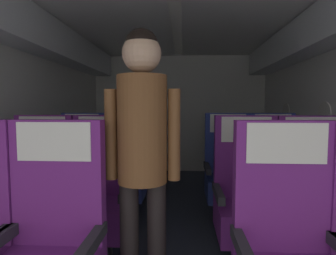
{
  "coord_description": "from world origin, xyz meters",
  "views": [
    {
      "loc": [
        0.08,
        0.28,
        1.2
      ],
      "look_at": [
        -0.06,
        2.9,
        1.0
      ],
      "focal_mm": 29.01,
      "sensor_mm": 36.0,
      "label": 1
    }
  ],
  "objects_px": {
    "seat_b_left_aisle": "(100,198)",
    "seat_c_right_window": "(228,174)",
    "seat_a_left_aisle": "(48,253)",
    "seat_c_left_window": "(80,172)",
    "seat_b_right_aisle": "(313,202)",
    "seat_b_right_window": "(247,201)",
    "seat_c_left_aisle": "(124,172)",
    "seat_b_left_window": "(39,197)",
    "flight_attendant": "(142,141)",
    "seat_c_right_aisle": "(274,175)"
  },
  "relations": [
    {
      "from": "seat_a_left_aisle",
      "to": "seat_c_right_window",
      "type": "height_order",
      "value": "same"
    },
    {
      "from": "seat_c_left_window",
      "to": "seat_c_right_window",
      "type": "height_order",
      "value": "same"
    },
    {
      "from": "seat_b_right_aisle",
      "to": "seat_c_left_window",
      "type": "bearing_deg",
      "value": 158.42
    },
    {
      "from": "seat_a_left_aisle",
      "to": "seat_b_right_window",
      "type": "xyz_separation_m",
      "value": [
        1.16,
        0.82,
        0.0
      ]
    },
    {
      "from": "seat_b_left_window",
      "to": "seat_b_right_window",
      "type": "bearing_deg",
      "value": 0.34
    },
    {
      "from": "seat_b_left_aisle",
      "to": "seat_c_left_window",
      "type": "distance_m",
      "value": 0.96
    },
    {
      "from": "seat_b_left_aisle",
      "to": "seat_b_right_aisle",
      "type": "xyz_separation_m",
      "value": [
        1.65,
        -0.01,
        0.0
      ]
    },
    {
      "from": "seat_c_left_aisle",
      "to": "seat_c_right_window",
      "type": "xyz_separation_m",
      "value": [
        1.14,
        -0.01,
        0.0
      ]
    },
    {
      "from": "seat_b_left_aisle",
      "to": "seat_b_right_window",
      "type": "height_order",
      "value": "same"
    },
    {
      "from": "seat_b_left_window",
      "to": "seat_c_right_aisle",
      "type": "xyz_separation_m",
      "value": [
        2.12,
        0.85,
        0.0
      ]
    },
    {
      "from": "seat_a_left_aisle",
      "to": "seat_c_right_window",
      "type": "relative_size",
      "value": 1.0
    },
    {
      "from": "seat_c_left_window",
      "to": "seat_c_right_window",
      "type": "bearing_deg",
      "value": -0.13
    },
    {
      "from": "seat_a_left_aisle",
      "to": "seat_b_left_window",
      "type": "distance_m",
      "value": 0.95
    },
    {
      "from": "seat_b_left_window",
      "to": "seat_c_left_aisle",
      "type": "relative_size",
      "value": 1.0
    },
    {
      "from": "seat_b_left_window",
      "to": "seat_b_left_aisle",
      "type": "distance_m",
      "value": 0.49
    },
    {
      "from": "seat_b_left_aisle",
      "to": "seat_c_right_window",
      "type": "relative_size",
      "value": 1.0
    },
    {
      "from": "seat_a_left_aisle",
      "to": "seat_b_right_aisle",
      "type": "height_order",
      "value": "same"
    },
    {
      "from": "seat_b_right_aisle",
      "to": "seat_c_right_window",
      "type": "bearing_deg",
      "value": 120.8
    },
    {
      "from": "seat_c_left_window",
      "to": "seat_b_right_aisle",
      "type": "bearing_deg",
      "value": -21.58
    },
    {
      "from": "seat_b_left_aisle",
      "to": "seat_b_right_aisle",
      "type": "bearing_deg",
      "value": -0.34
    },
    {
      "from": "seat_b_left_window",
      "to": "seat_b_right_window",
      "type": "relative_size",
      "value": 1.0
    },
    {
      "from": "seat_a_left_aisle",
      "to": "seat_b_left_aisle",
      "type": "xyz_separation_m",
      "value": [
        0.0,
        0.82,
        0.0
      ]
    },
    {
      "from": "seat_c_left_window",
      "to": "seat_c_right_aisle",
      "type": "xyz_separation_m",
      "value": [
        2.11,
        0.0,
        0.0
      ]
    },
    {
      "from": "seat_b_left_window",
      "to": "seat_b_right_aisle",
      "type": "relative_size",
      "value": 1.0
    },
    {
      "from": "seat_b_right_aisle",
      "to": "seat_c_left_window",
      "type": "relative_size",
      "value": 1.0
    },
    {
      "from": "seat_c_left_aisle",
      "to": "flight_attendant",
      "type": "relative_size",
      "value": 0.69
    },
    {
      "from": "seat_b_left_window",
      "to": "seat_c_left_window",
      "type": "height_order",
      "value": "same"
    },
    {
      "from": "seat_a_left_aisle",
      "to": "seat_b_right_aisle",
      "type": "xyz_separation_m",
      "value": [
        1.65,
        0.81,
        0.0
      ]
    },
    {
      "from": "seat_c_left_aisle",
      "to": "flight_attendant",
      "type": "bearing_deg",
      "value": -73.19
    },
    {
      "from": "seat_b_right_window",
      "to": "flight_attendant",
      "type": "height_order",
      "value": "flight_attendant"
    },
    {
      "from": "seat_a_left_aisle",
      "to": "seat_b_left_window",
      "type": "xyz_separation_m",
      "value": [
        -0.49,
        0.81,
        0.0
      ]
    },
    {
      "from": "seat_c_left_window",
      "to": "seat_a_left_aisle",
      "type": "bearing_deg",
      "value": -73.73
    },
    {
      "from": "seat_c_left_aisle",
      "to": "seat_b_left_aisle",
      "type": "bearing_deg",
      "value": -90.34
    },
    {
      "from": "seat_c_left_aisle",
      "to": "seat_c_right_window",
      "type": "distance_m",
      "value": 1.14
    },
    {
      "from": "seat_a_left_aisle",
      "to": "seat_c_left_window",
      "type": "distance_m",
      "value": 1.72
    },
    {
      "from": "seat_b_left_window",
      "to": "flight_attendant",
      "type": "bearing_deg",
      "value": -30.61
    },
    {
      "from": "seat_c_left_window",
      "to": "flight_attendant",
      "type": "xyz_separation_m",
      "value": [
        0.91,
        -1.39,
        0.53
      ]
    },
    {
      "from": "seat_a_left_aisle",
      "to": "seat_b_left_aisle",
      "type": "bearing_deg",
      "value": 89.86
    },
    {
      "from": "seat_b_left_window",
      "to": "seat_b_right_window",
      "type": "distance_m",
      "value": 1.65
    },
    {
      "from": "seat_a_left_aisle",
      "to": "seat_c_right_window",
      "type": "bearing_deg",
      "value": 55.22
    },
    {
      "from": "seat_c_right_window",
      "to": "seat_c_left_window",
      "type": "bearing_deg",
      "value": 179.87
    },
    {
      "from": "seat_b_right_aisle",
      "to": "seat_b_right_window",
      "type": "relative_size",
      "value": 1.0
    },
    {
      "from": "seat_b_left_window",
      "to": "seat_c_left_aisle",
      "type": "bearing_deg",
      "value": 59.7
    },
    {
      "from": "seat_b_right_window",
      "to": "seat_b_right_aisle",
      "type": "bearing_deg",
      "value": -0.78
    },
    {
      "from": "seat_a_left_aisle",
      "to": "seat_c_left_window",
      "type": "height_order",
      "value": "same"
    },
    {
      "from": "seat_b_left_aisle",
      "to": "seat_b_right_window",
      "type": "xyz_separation_m",
      "value": [
        1.15,
        -0.0,
        0.0
      ]
    },
    {
      "from": "seat_b_left_window",
      "to": "seat_c_left_window",
      "type": "xyz_separation_m",
      "value": [
        0.01,
        0.85,
        0.0
      ]
    },
    {
      "from": "seat_b_right_window",
      "to": "seat_c_left_aisle",
      "type": "xyz_separation_m",
      "value": [
        -1.15,
        0.84,
        0.0
      ]
    },
    {
      "from": "seat_b_right_window",
      "to": "seat_c_left_aisle",
      "type": "height_order",
      "value": "same"
    },
    {
      "from": "seat_b_left_aisle",
      "to": "seat_c_right_window",
      "type": "height_order",
      "value": "same"
    }
  ]
}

